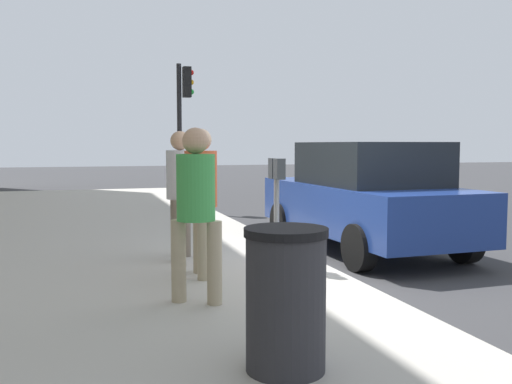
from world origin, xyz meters
The scene contains 9 objects.
ground_plane centered at (0.00, 0.00, 0.00)m, with size 80.00×80.00×0.00m, color #38383A.
sidewalk_slab centered at (0.00, 3.00, 0.07)m, with size 28.00×6.00×0.15m, color #B7B2A8.
parking_meter centered at (-0.18, 0.71, 1.17)m, with size 0.36×0.12×1.41m.
pedestrian_at_meter centered at (-0.31, 1.71, 1.20)m, with size 0.54×0.39×1.77m.
pedestrian_bystander centered at (-1.44, 2.00, 1.18)m, with size 0.38×0.47×1.75m.
parking_officer centered at (0.80, 1.77, 1.19)m, with size 0.49×0.38×1.77m.
parked_sedan_near centered at (1.37, -1.35, 0.89)m, with size 4.46×2.09×1.77m.
traffic_signal centered at (7.48, 0.56, 2.58)m, with size 0.24×0.44×3.60m.
trash_bin centered at (-3.32, 1.73, 0.66)m, with size 0.59×0.59×1.01m.
Camera 1 is at (-7.02, 3.08, 1.73)m, focal length 40.33 mm.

